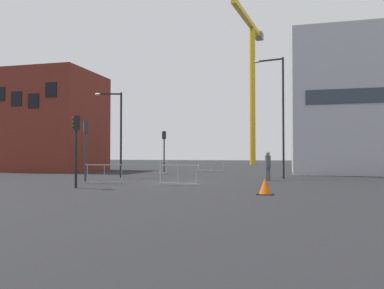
# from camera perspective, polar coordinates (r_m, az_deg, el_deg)

# --- Properties ---
(ground) EXTENTS (160.00, 160.00, 0.00)m
(ground) POSITION_cam_1_polar(r_m,az_deg,el_deg) (22.02, -2.48, -5.74)
(ground) COLOR black
(brick_building) EXTENTS (8.80, 7.95, 9.61)m
(brick_building) POSITION_cam_1_polar(r_m,az_deg,el_deg) (39.81, -20.48, 3.19)
(brick_building) COLOR maroon
(brick_building) RESTS_ON ground
(office_block) EXTENTS (11.94, 7.50, 11.61)m
(office_block) POSITION_cam_1_polar(r_m,az_deg,el_deg) (34.46, 24.92, 5.61)
(office_block) COLOR #A8AAB2
(office_block) RESTS_ON ground
(construction_crane) EXTENTS (3.28, 16.87, 22.26)m
(construction_crane) POSITION_cam_1_polar(r_m,az_deg,el_deg) (60.48, 9.05, 11.10)
(construction_crane) COLOR gold
(construction_crane) RESTS_ON ground
(streetlamp_tall) EXTENTS (2.01, 0.54, 8.10)m
(streetlamp_tall) POSITION_cam_1_polar(r_m,az_deg,el_deg) (25.87, 13.14, 5.48)
(streetlamp_tall) COLOR #232326
(streetlamp_tall) RESTS_ON ground
(streetlamp_short) EXTENTS (1.89, 0.62, 5.99)m
(streetlamp_short) POSITION_cam_1_polar(r_m,az_deg,el_deg) (27.04, -11.27, 2.79)
(streetlamp_short) COLOR black
(streetlamp_short) RESTS_ON ground
(traffic_light_median) EXTENTS (0.37, 0.37, 3.65)m
(traffic_light_median) POSITION_cam_1_polar(r_m,az_deg,el_deg) (23.78, -15.82, 0.59)
(traffic_light_median) COLOR #2D2D30
(traffic_light_median) RESTS_ON ground
(traffic_light_crosswalk) EXTENTS (0.36, 0.38, 3.52)m
(traffic_light_crosswalk) POSITION_cam_1_polar(r_m,az_deg,el_deg) (19.15, -17.15, 0.84)
(traffic_light_crosswalk) COLOR black
(traffic_light_crosswalk) RESTS_ON ground
(traffic_light_verge) EXTENTS (0.38, 0.27, 3.70)m
(traffic_light_verge) POSITION_cam_1_polar(r_m,az_deg,el_deg) (33.85, -4.25, -0.01)
(traffic_light_verge) COLOR #232326
(traffic_light_verge) RESTS_ON ground
(pedestrian_walking) EXTENTS (0.34, 0.34, 1.80)m
(pedestrian_walking) POSITION_cam_1_polar(r_m,az_deg,el_deg) (23.68, 11.42, -2.86)
(pedestrian_walking) COLOR #4C4C51
(pedestrian_walking) RESTS_ON ground
(safety_barrier_right_run) EXTENTS (0.13, 2.19, 1.08)m
(safety_barrier_right_run) POSITION_cam_1_polar(r_m,az_deg,el_deg) (30.82, -4.39, -3.47)
(safety_barrier_right_run) COLOR #9EA0A5
(safety_barrier_right_run) RESTS_ON ground
(safety_barrier_mid_span) EXTENTS (2.58, 0.19, 1.08)m
(safety_barrier_mid_span) POSITION_cam_1_polar(r_m,az_deg,el_deg) (35.53, 2.88, -3.20)
(safety_barrier_mid_span) COLOR #B2B5BA
(safety_barrier_mid_span) RESTS_ON ground
(safety_barrier_rear) EXTENTS (2.23, 0.23, 1.08)m
(safety_barrier_rear) POSITION_cam_1_polar(r_m,az_deg,el_deg) (21.42, -13.14, -4.31)
(safety_barrier_rear) COLOR gray
(safety_barrier_rear) RESTS_ON ground
(safety_barrier_left_run) EXTENTS (2.20, 0.15, 1.08)m
(safety_barrier_left_run) POSITION_cam_1_polar(r_m,az_deg,el_deg) (19.81, -2.14, -4.58)
(safety_barrier_left_run) COLOR #B2B5BA
(safety_barrier_left_run) RESTS_ON ground
(traffic_cone_on_verge) EXTENTS (0.68, 0.68, 0.69)m
(traffic_cone_on_verge) POSITION_cam_1_polar(r_m,az_deg,el_deg) (15.68, 11.00, -6.26)
(traffic_cone_on_verge) COLOR black
(traffic_cone_on_verge) RESTS_ON ground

